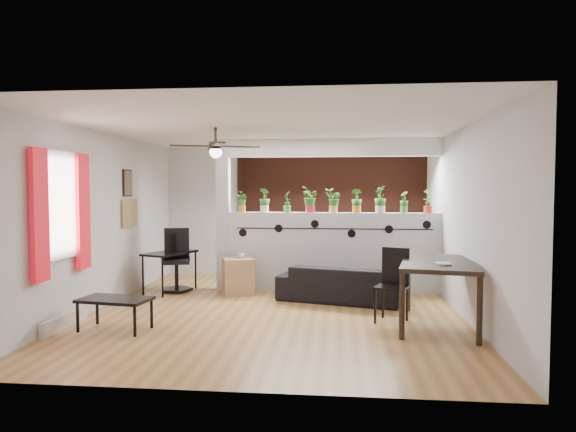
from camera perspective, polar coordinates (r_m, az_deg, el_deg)
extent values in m
cube|color=olive|center=(7.54, -1.33, -10.80)|extent=(6.30, 7.10, 0.10)
cube|color=#B7B7BA|center=(10.34, 0.71, 0.51)|extent=(6.30, 0.04, 2.90)
cube|color=#B7B7BA|center=(4.36, -6.21, -2.92)|extent=(6.30, 0.04, 2.90)
cube|color=#B7B7BA|center=(8.09, -20.10, -0.36)|extent=(0.04, 7.10, 2.90)
cube|color=#B7B7BA|center=(7.48, 19.00, -0.60)|extent=(0.04, 7.10, 2.90)
cube|color=white|center=(7.38, -1.35, 10.02)|extent=(6.30, 7.10, 0.10)
cube|color=#BCBCC1|center=(8.83, 5.04, -3.99)|extent=(3.60, 0.18, 1.35)
cube|color=silver|center=(8.80, 5.09, 7.56)|extent=(3.60, 0.18, 0.30)
cube|color=#BCBCC1|center=(9.01, -7.19, 0.12)|extent=(0.22, 0.20, 2.60)
cube|color=#9B422D|center=(10.25, 5.15, 0.48)|extent=(3.90, 0.05, 2.60)
cube|color=black|center=(8.70, 5.04, -1.42)|extent=(3.31, 0.01, 0.02)
cylinder|color=black|center=(8.86, -5.04, -1.86)|extent=(0.14, 0.01, 0.14)
cylinder|color=black|center=(8.76, -1.06, -1.38)|extent=(0.14, 0.01, 0.14)
cylinder|color=black|center=(8.70, 3.00, -0.88)|extent=(0.14, 0.01, 0.14)
cylinder|color=black|center=(8.71, 7.08, -1.96)|extent=(0.14, 0.01, 0.14)
cylinder|color=black|center=(8.74, 11.15, -1.45)|extent=(0.14, 0.01, 0.14)
cylinder|color=black|center=(8.81, 15.17, -0.94)|extent=(0.14, 0.01, 0.14)
cube|color=white|center=(7.00, -24.15, 1.11)|extent=(0.02, 0.95, 1.25)
cube|color=silver|center=(6.99, -24.04, 1.11)|extent=(0.04, 1.05, 1.35)
cube|color=red|center=(6.55, -25.89, 0.08)|extent=(0.06, 0.30, 1.55)
cube|color=red|center=(7.41, -21.84, 0.48)|extent=(0.06, 0.30, 1.55)
cube|color=silver|center=(7.17, -23.58, -10.63)|extent=(0.08, 1.00, 0.18)
cube|color=olive|center=(8.93, -17.19, 0.31)|extent=(0.03, 0.60, 0.45)
cube|color=#8C7259|center=(8.88, -17.37, 3.52)|extent=(0.03, 0.30, 0.40)
cube|color=black|center=(8.88, -17.40, 3.52)|extent=(0.02, 0.34, 0.44)
cylinder|color=black|center=(7.21, -8.05, 8.95)|extent=(0.04, 0.04, 0.20)
cylinder|color=black|center=(7.20, -8.04, 7.76)|extent=(0.18, 0.18, 0.10)
sphere|color=white|center=(7.19, -8.04, 7.05)|extent=(0.17, 0.17, 0.17)
cube|color=black|center=(7.24, -5.34, 7.67)|extent=(0.55, 0.29, 0.01)
cube|color=black|center=(7.53, -8.32, 7.47)|extent=(0.29, 0.55, 0.01)
cube|color=black|center=(7.17, -10.77, 7.68)|extent=(0.55, 0.29, 0.01)
cube|color=black|center=(6.86, -7.73, 7.92)|extent=(0.29, 0.55, 0.01)
cylinder|color=#C37917|center=(8.93, -5.13, 0.82)|extent=(0.13, 0.13, 0.12)
imported|color=#195418|center=(8.93, -5.14, 1.94)|extent=(0.23, 0.23, 0.27)
cylinder|color=white|center=(8.87, -2.62, 0.81)|extent=(0.15, 0.15, 0.12)
imported|color=#195418|center=(8.86, -2.63, 2.09)|extent=(0.27, 0.25, 0.32)
cylinder|color=green|center=(8.82, -0.08, 0.80)|extent=(0.13, 0.13, 0.12)
imported|color=#195418|center=(8.81, -0.08, 1.97)|extent=(0.18, 0.21, 0.28)
cylinder|color=red|center=(8.79, 2.48, 0.79)|extent=(0.16, 0.16, 0.12)
imported|color=#195418|center=(8.78, 2.48, 2.18)|extent=(0.22, 0.26, 0.35)
cylinder|color=gold|center=(8.77, 5.06, 0.78)|extent=(0.14, 0.14, 0.12)
imported|color=#195418|center=(8.77, 5.06, 2.05)|extent=(0.25, 0.22, 0.31)
cylinder|color=orange|center=(8.78, 7.64, 0.76)|extent=(0.14, 0.14, 0.12)
imported|color=#195418|center=(8.77, 7.64, 2.02)|extent=(0.21, 0.18, 0.31)
cylinder|color=silver|center=(8.80, 10.21, 0.75)|extent=(0.16, 0.16, 0.12)
imported|color=#195418|center=(8.80, 10.22, 2.15)|extent=(0.28, 0.30, 0.35)
cylinder|color=green|center=(8.84, 12.76, 0.73)|extent=(0.12, 0.12, 0.12)
imported|color=#195418|center=(8.84, 12.77, 1.83)|extent=(0.20, 0.21, 0.26)
cylinder|color=red|center=(8.90, 15.28, 0.71)|extent=(0.14, 0.14, 0.12)
imported|color=#195418|center=(8.89, 15.30, 1.93)|extent=(0.25, 0.24, 0.30)
imported|color=black|center=(8.12, 5.81, -7.54)|extent=(1.94, 1.15, 0.53)
cube|color=#A37B56|center=(8.64, -5.56, -6.67)|extent=(0.61, 0.57, 0.60)
imported|color=gray|center=(8.58, -5.25, -4.40)|extent=(0.12, 0.12, 0.09)
cube|color=black|center=(8.97, -12.99, -4.01)|extent=(0.81, 1.06, 0.04)
cylinder|color=black|center=(8.83, -15.82, -6.40)|extent=(0.03, 0.03, 0.65)
cylinder|color=black|center=(8.56, -13.78, -6.67)|extent=(0.03, 0.03, 0.65)
cylinder|color=black|center=(9.47, -12.23, -5.72)|extent=(0.03, 0.03, 0.65)
cylinder|color=black|center=(9.22, -10.23, -5.94)|extent=(0.03, 0.03, 0.65)
imported|color=black|center=(9.10, -12.70, -3.26)|extent=(0.30, 0.13, 0.17)
cylinder|color=black|center=(9.03, -12.26, -7.97)|extent=(0.55, 0.55, 0.04)
cylinder|color=black|center=(8.99, -12.27, -6.51)|extent=(0.06, 0.06, 0.46)
cube|color=black|center=(8.95, -12.29, -4.91)|extent=(0.54, 0.54, 0.07)
cube|color=black|center=(9.11, -12.25, -2.90)|extent=(0.42, 0.17, 0.51)
cube|color=black|center=(6.82, 16.53, -5.07)|extent=(1.18, 1.67, 0.05)
cylinder|color=black|center=(6.19, 12.56, -9.76)|extent=(0.07, 0.07, 0.78)
cylinder|color=black|center=(6.20, 20.51, -9.85)|extent=(0.07, 0.07, 0.78)
cylinder|color=black|center=(7.61, 13.22, -7.37)|extent=(0.07, 0.07, 0.78)
cylinder|color=black|center=(7.61, 19.65, -7.46)|extent=(0.07, 0.07, 0.78)
imported|color=gray|center=(6.50, 16.17, -5.11)|extent=(0.17, 0.22, 0.02)
cube|color=black|center=(6.92, 11.43, -7.77)|extent=(0.51, 0.51, 0.03)
cube|color=black|center=(7.04, 11.86, -5.46)|extent=(0.35, 0.17, 0.49)
cube|color=black|center=(6.86, 9.67, -9.82)|extent=(0.03, 0.03, 0.46)
cube|color=black|center=(6.77, 12.36, -10.03)|extent=(0.03, 0.03, 0.46)
cube|color=black|center=(7.12, 10.53, -7.37)|extent=(0.03, 0.03, 0.95)
cube|color=black|center=(7.03, 13.12, -7.53)|extent=(0.03, 0.03, 0.95)
cube|color=black|center=(6.78, -18.68, -8.79)|extent=(0.92, 0.60, 0.04)
cylinder|color=black|center=(6.88, -22.34, -10.40)|extent=(0.04, 0.04, 0.36)
cylinder|color=black|center=(6.46, -16.66, -11.17)|extent=(0.04, 0.04, 0.36)
cylinder|color=black|center=(7.19, -20.44, -9.77)|extent=(0.04, 0.04, 0.36)
cylinder|color=black|center=(6.79, -14.92, -10.44)|extent=(0.04, 0.04, 0.36)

